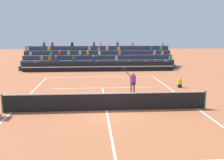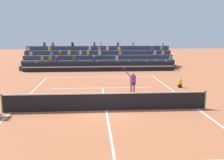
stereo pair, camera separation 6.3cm
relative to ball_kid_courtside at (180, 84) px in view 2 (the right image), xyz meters
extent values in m
plane|color=#AD603D|center=(-6.46, -6.14, -0.33)|extent=(120.00, 120.00, 0.00)
cube|color=white|center=(-6.46, 5.76, -0.33)|extent=(11.00, 0.10, 0.01)
cube|color=white|center=(-11.96, -6.14, -0.33)|extent=(0.10, 23.80, 0.01)
cube|color=white|center=(-0.96, -6.14, -0.33)|extent=(0.10, 23.80, 0.01)
cube|color=white|center=(-6.46, 0.28, -0.33)|extent=(8.25, 0.10, 0.01)
cube|color=white|center=(-6.46, -6.14, -0.33)|extent=(0.10, 12.85, 0.01)
cylinder|color=#2D6B38|center=(-12.41, -6.14, 0.22)|extent=(0.10, 0.10, 1.10)
cylinder|color=#2D6B38|center=(-0.51, -6.14, 0.22)|extent=(0.10, 0.10, 1.10)
cube|color=black|center=(-6.46, -6.14, 0.17)|extent=(11.90, 0.02, 1.00)
cube|color=white|center=(-6.46, -6.14, 0.70)|extent=(11.90, 0.04, 0.06)
cube|color=black|center=(-6.46, 9.98, 0.22)|extent=(18.00, 0.24, 1.10)
cube|color=white|center=(-6.46, 9.85, 0.22)|extent=(18.00, 0.02, 0.10)
cube|color=#383D4C|center=(-6.46, 11.25, -0.06)|extent=(19.29, 0.95, 0.55)
cube|color=red|center=(-4.11, 11.08, 0.44)|extent=(0.32, 0.22, 0.44)
sphere|color=brown|center=(-4.11, 11.08, 0.76)|extent=(0.18, 0.18, 0.18)
cube|color=yellow|center=(-0.58, 11.08, 0.44)|extent=(0.32, 0.22, 0.44)
sphere|color=brown|center=(-0.58, 11.08, 0.76)|extent=(0.18, 0.18, 0.18)
cube|color=red|center=(0.56, 11.08, 0.44)|extent=(0.32, 0.22, 0.44)
sphere|color=#9E7051|center=(0.56, 11.08, 0.76)|extent=(0.18, 0.18, 0.18)
cube|color=#338C4C|center=(-6.76, 11.08, 0.44)|extent=(0.32, 0.22, 0.44)
sphere|color=brown|center=(-6.76, 11.08, 0.76)|extent=(0.18, 0.18, 0.18)
cube|color=#B2B2B7|center=(1.89, 11.08, 0.44)|extent=(0.32, 0.22, 0.44)
sphere|color=tan|center=(1.89, 11.08, 0.76)|extent=(0.18, 0.18, 0.18)
cube|color=silver|center=(-14.15, 11.08, 0.44)|extent=(0.32, 0.22, 0.44)
sphere|color=brown|center=(-14.15, 11.08, 0.76)|extent=(0.18, 0.18, 0.18)
cube|color=red|center=(-2.83, 11.08, 0.44)|extent=(0.32, 0.22, 0.44)
sphere|color=#9E7051|center=(-2.83, 11.08, 0.76)|extent=(0.18, 0.18, 0.18)
cube|color=#383D4C|center=(-6.46, 12.20, 0.22)|extent=(19.29, 0.95, 1.10)
cube|color=silver|center=(-4.22, 12.03, 0.99)|extent=(0.32, 0.22, 0.44)
sphere|color=#9E7051|center=(-4.22, 12.03, 1.31)|extent=(0.18, 0.18, 0.18)
cube|color=orange|center=(-13.54, 12.03, 0.99)|extent=(0.32, 0.22, 0.44)
sphere|color=tan|center=(-13.54, 12.03, 1.31)|extent=(0.18, 0.18, 0.18)
cube|color=purple|center=(-11.80, 12.03, 0.99)|extent=(0.32, 0.22, 0.44)
sphere|color=tan|center=(-11.80, 12.03, 1.31)|extent=(0.18, 0.18, 0.18)
cube|color=#338C4C|center=(-9.60, 12.03, 0.99)|extent=(0.32, 0.22, 0.44)
sphere|color=brown|center=(-9.60, 12.03, 1.31)|extent=(0.18, 0.18, 0.18)
cube|color=orange|center=(-12.57, 12.03, 0.99)|extent=(0.32, 0.22, 0.44)
sphere|color=tan|center=(-12.57, 12.03, 1.31)|extent=(0.18, 0.18, 0.18)
cube|color=teal|center=(2.75, 12.03, 0.99)|extent=(0.32, 0.22, 0.44)
sphere|color=brown|center=(2.75, 12.03, 1.31)|extent=(0.18, 0.18, 0.18)
cube|color=#2D4CA5|center=(-7.14, 12.03, 0.99)|extent=(0.32, 0.22, 0.44)
sphere|color=beige|center=(-7.14, 12.03, 1.31)|extent=(0.18, 0.18, 0.18)
cube|color=#383D4C|center=(-6.46, 13.15, 0.49)|extent=(19.29, 0.95, 1.65)
cube|color=red|center=(-11.46, 12.98, 1.54)|extent=(0.32, 0.22, 0.44)
sphere|color=beige|center=(-11.46, 12.98, 1.86)|extent=(0.18, 0.18, 0.18)
cube|color=#B2B2B7|center=(-8.86, 12.98, 1.54)|extent=(0.32, 0.22, 0.44)
sphere|color=beige|center=(-8.86, 12.98, 1.86)|extent=(0.18, 0.18, 0.18)
cube|color=silver|center=(-6.37, 12.98, 1.54)|extent=(0.32, 0.22, 0.44)
sphere|color=beige|center=(-6.37, 12.98, 1.86)|extent=(0.18, 0.18, 0.18)
cube|color=pink|center=(-3.69, 12.98, 1.54)|extent=(0.32, 0.22, 0.44)
sphere|color=#9E7051|center=(-3.69, 12.98, 1.86)|extent=(0.18, 0.18, 0.18)
cube|color=pink|center=(0.91, 12.98, 1.54)|extent=(0.32, 0.22, 0.44)
sphere|color=tan|center=(0.91, 12.98, 1.86)|extent=(0.18, 0.18, 0.18)
cube|color=yellow|center=(-10.30, 12.98, 1.54)|extent=(0.32, 0.22, 0.44)
sphere|color=beige|center=(-10.30, 12.98, 1.86)|extent=(0.18, 0.18, 0.18)
cube|color=teal|center=(-12.53, 12.98, 1.54)|extent=(0.32, 0.22, 0.44)
sphere|color=brown|center=(-12.53, 12.98, 1.86)|extent=(0.18, 0.18, 0.18)
cube|color=orange|center=(-7.87, 12.98, 1.54)|extent=(0.32, 0.22, 0.44)
sphere|color=beige|center=(-7.87, 12.98, 1.86)|extent=(0.18, 0.18, 0.18)
cube|color=pink|center=(1.98, 12.98, 1.54)|extent=(0.32, 0.22, 0.44)
sphere|color=brown|center=(1.98, 12.98, 1.86)|extent=(0.18, 0.18, 0.18)
cube|color=#B2B2B7|center=(-15.09, 12.98, 1.54)|extent=(0.32, 0.22, 0.44)
sphere|color=brown|center=(-15.09, 12.98, 1.86)|extent=(0.18, 0.18, 0.18)
cube|color=#383D4C|center=(-6.46, 14.10, 0.77)|extent=(19.29, 0.95, 2.20)
cube|color=pink|center=(-6.41, 13.93, 2.09)|extent=(0.32, 0.22, 0.44)
sphere|color=brown|center=(-6.41, 13.93, 2.41)|extent=(0.18, 0.18, 0.18)
cube|color=yellow|center=(-3.75, 13.93, 2.09)|extent=(0.32, 0.22, 0.44)
sphere|color=brown|center=(-3.75, 13.93, 2.41)|extent=(0.18, 0.18, 0.18)
cube|color=#2D4CA5|center=(0.71, 13.93, 2.09)|extent=(0.32, 0.22, 0.44)
sphere|color=#9E7051|center=(0.71, 13.93, 2.41)|extent=(0.18, 0.18, 0.18)
cube|color=#338C4C|center=(2.02, 13.93, 2.09)|extent=(0.32, 0.22, 0.44)
sphere|color=tan|center=(2.02, 13.93, 2.41)|extent=(0.18, 0.18, 0.18)
cube|color=yellow|center=(-12.94, 13.93, 2.09)|extent=(0.32, 0.22, 0.44)
sphere|color=tan|center=(-12.94, 13.93, 2.41)|extent=(0.18, 0.18, 0.18)
cube|color=silver|center=(-5.31, 13.93, 2.09)|extent=(0.32, 0.22, 0.44)
sphere|color=tan|center=(-5.31, 13.93, 2.41)|extent=(0.18, 0.18, 0.18)
cube|color=#B2B2B7|center=(-7.65, 13.93, 2.09)|extent=(0.32, 0.22, 0.44)
sphere|color=beige|center=(-7.65, 13.93, 2.41)|extent=(0.18, 0.18, 0.18)
cube|color=#B2B2B7|center=(-15.67, 13.93, 2.09)|extent=(0.32, 0.22, 0.44)
sphere|color=brown|center=(-15.67, 13.93, 2.41)|extent=(0.18, 0.18, 0.18)
cube|color=#383D4C|center=(-6.46, 15.05, 1.04)|extent=(19.29, 0.95, 2.75)
cube|color=purple|center=(-12.60, 14.88, 2.64)|extent=(0.32, 0.22, 0.44)
sphere|color=#9E7051|center=(-12.60, 14.88, 2.96)|extent=(0.18, 0.18, 0.18)
cube|color=#2D4CA5|center=(-13.71, 14.88, 2.64)|extent=(0.32, 0.22, 0.44)
sphere|color=brown|center=(-13.71, 14.88, 2.96)|extent=(0.18, 0.18, 0.18)
cube|color=#B2B2B7|center=(-1.78, 14.88, 2.64)|extent=(0.32, 0.22, 0.44)
sphere|color=tan|center=(-1.78, 14.88, 2.96)|extent=(0.18, 0.18, 0.18)
cube|color=black|center=(-9.98, 14.88, 2.64)|extent=(0.32, 0.22, 0.44)
sphere|color=#9E7051|center=(-9.98, 14.88, 2.96)|extent=(0.18, 0.18, 0.18)
cube|color=purple|center=(-3.83, 14.88, 2.64)|extent=(0.32, 0.22, 0.44)
sphere|color=#9E7051|center=(-3.83, 14.88, 2.96)|extent=(0.18, 0.18, 0.18)
cube|color=purple|center=(-7.03, 14.88, 2.64)|extent=(0.32, 0.22, 0.44)
sphere|color=#9E7051|center=(-7.03, 14.88, 2.96)|extent=(0.18, 0.18, 0.18)
cube|color=#B2B2B7|center=(2.38, 14.88, 2.64)|extent=(0.32, 0.22, 0.44)
sphere|color=beige|center=(2.38, 14.88, 2.96)|extent=(0.18, 0.18, 0.18)
cube|color=silver|center=(-6.14, 14.88, 2.64)|extent=(0.32, 0.22, 0.44)
sphere|color=brown|center=(-6.14, 14.88, 2.96)|extent=(0.18, 0.18, 0.18)
cube|color=black|center=(0.00, 0.00, -0.27)|extent=(0.28, 0.36, 0.12)
cube|color=black|center=(0.00, 0.00, -0.15)|extent=(0.28, 0.24, 0.18)
cube|color=yellow|center=(0.00, 0.00, 0.14)|extent=(0.30, 0.18, 0.40)
sphere|color=tan|center=(0.00, 0.00, 0.43)|extent=(0.17, 0.17, 0.17)
cylinder|color=#9E7051|center=(-4.31, -2.80, 0.12)|extent=(0.14, 0.14, 0.90)
cylinder|color=#9E7051|center=(-4.53, -2.87, 0.12)|extent=(0.14, 0.14, 0.90)
cube|color=navy|center=(-4.40, -2.84, 0.61)|extent=(0.38, 0.35, 0.20)
cube|color=purple|center=(-4.40, -2.84, 0.91)|extent=(0.41, 0.38, 0.56)
sphere|color=#9E7051|center=(-4.40, -2.84, 1.27)|extent=(0.22, 0.22, 0.22)
cube|color=white|center=(-4.28, -2.83, -0.29)|extent=(0.25, 0.28, 0.09)
cube|color=white|center=(-4.51, -2.90, -0.29)|extent=(0.25, 0.28, 0.09)
cylinder|color=#9E7051|center=(-4.21, -2.69, 0.85)|extent=(0.09, 0.09, 0.56)
cylinder|color=#9E7051|center=(-4.75, -3.12, 1.33)|extent=(0.46, 0.39, 0.46)
cylinder|color=black|center=(-4.99, -3.30, 1.59)|extent=(0.17, 0.14, 0.17)
torus|color=#B21E1E|center=(-5.10, -3.39, 1.70)|extent=(0.36, 0.29, 0.43)
sphere|color=#C6DB33|center=(-10.64, 4.33, -0.30)|extent=(0.07, 0.07, 0.07)
camera|label=1|loc=(-7.24, -20.98, 4.17)|focal=42.00mm
camera|label=2|loc=(-7.17, -20.99, 4.17)|focal=42.00mm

